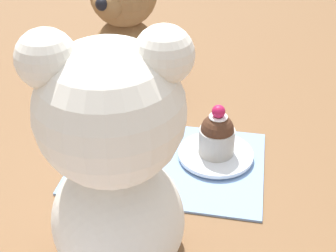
% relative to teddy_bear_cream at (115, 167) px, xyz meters
% --- Properties ---
extents(ground_plane, '(4.00, 4.00, 0.00)m').
position_rel_teddy_bear_cream_xyz_m(ground_plane, '(-0.01, -0.17, -0.12)').
color(ground_plane, brown).
extents(knitted_placemat, '(0.24, 0.17, 0.01)m').
position_rel_teddy_bear_cream_xyz_m(knitted_placemat, '(-0.01, -0.17, -0.12)').
color(knitted_placemat, '#7A9ED1').
rests_on(knitted_placemat, ground_plane).
extents(teddy_bear_cream, '(0.14, 0.14, 0.24)m').
position_rel_teddy_bear_cream_xyz_m(teddy_bear_cream, '(0.00, 0.00, 0.00)').
color(teddy_bear_cream, silver).
rests_on(teddy_bear_cream, ground_plane).
extents(teddy_bear_tan, '(0.13, 0.12, 0.21)m').
position_rel_teddy_bear_cream_xyz_m(teddy_bear_tan, '(0.08, -0.33, -0.02)').
color(teddy_bear_tan, olive).
rests_on(teddy_bear_tan, ground_plane).
extents(cupcake_near_cream_bear, '(0.05, 0.05, 0.07)m').
position_rel_teddy_bear_cream_xyz_m(cupcake_near_cream_bear, '(0.06, -0.13, -0.09)').
color(cupcake_near_cream_bear, '#B2ADA3').
rests_on(cupcake_near_cream_bear, knitted_placemat).
extents(saucer_plate, '(0.09, 0.09, 0.01)m').
position_rel_teddy_bear_cream_xyz_m(saucer_plate, '(-0.07, -0.19, -0.11)').
color(saucer_plate, silver).
rests_on(saucer_plate, knitted_placemat).
extents(cupcake_near_tan_bear, '(0.04, 0.04, 0.07)m').
position_rel_teddy_bear_cream_xyz_m(cupcake_near_tan_bear, '(-0.07, -0.19, -0.09)').
color(cupcake_near_tan_bear, '#B2ADA3').
rests_on(cupcake_near_tan_bear, saucer_plate).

